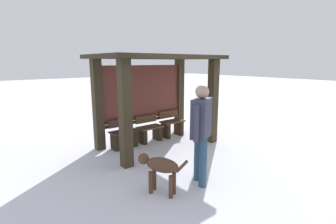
{
  "coord_description": "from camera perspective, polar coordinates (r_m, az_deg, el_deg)",
  "views": [
    {
      "loc": [
        -3.76,
        -5.08,
        2.19
      ],
      "look_at": [
        0.12,
        -0.27,
        0.93
      ],
      "focal_mm": 26.37,
      "sensor_mm": 36.0,
      "label": 1
    }
  ],
  "objects": [
    {
      "name": "bench_left_inside",
      "position": [
        6.5,
        -10.21,
        -5.54
      ],
      "size": [
        0.71,
        0.36,
        0.73
      ],
      "color": "#462A28",
      "rests_on": "ground"
    },
    {
      "name": "bench_center_inside",
      "position": [
        6.91,
        -4.29,
        -4.43
      ],
      "size": [
        0.71,
        0.39,
        0.71
      ],
      "color": "#4B371F",
      "rests_on": "ground"
    },
    {
      "name": "bus_shelter",
      "position": [
        6.46,
        -3.21,
        7.2
      ],
      "size": [
        3.22,
        1.91,
        2.36
      ],
      "color": "#352C1B",
      "rests_on": "ground"
    },
    {
      "name": "dog",
      "position": [
        4.21,
        -1.92,
        -12.58
      ],
      "size": [
        0.49,
        0.82,
        0.67
      ],
      "color": "#4F3424",
      "rests_on": "ground"
    },
    {
      "name": "ground_plane",
      "position": [
        6.68,
        -2.25,
        -7.62
      ],
      "size": [
        60.0,
        60.0,
        0.0
      ],
      "primitive_type": "plane",
      "color": "silver"
    },
    {
      "name": "bench_right_inside",
      "position": [
        7.38,
        0.91,
        -3.21
      ],
      "size": [
        0.71,
        0.38,
        0.75
      ],
      "color": "brown",
      "rests_on": "ground"
    },
    {
      "name": "person_walking",
      "position": [
        4.38,
        7.68,
        -3.31
      ],
      "size": [
        0.63,
        0.44,
        1.81
      ],
      "color": "#36394C",
      "rests_on": "ground"
    }
  ]
}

